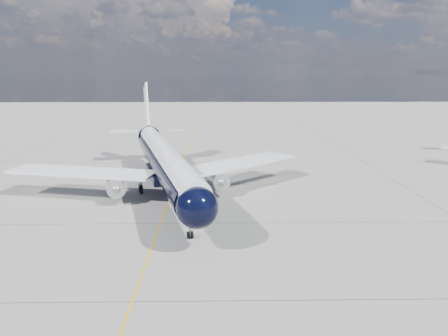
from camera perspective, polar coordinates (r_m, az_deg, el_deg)
The scene contains 3 objects.
ground at distance 62.81m, azimuth -6.04°, elevation -1.08°, with size 320.00×320.00×0.00m, color gray.
taxiway_centerline at distance 57.98m, azimuth -6.45°, elevation -2.23°, with size 0.16×160.00×0.01m, color #E2A30B.
main_airliner at distance 54.27m, azimuth -7.84°, elevation 1.11°, with size 36.00×44.55×13.06m.
Camera 1 is at (5.50, -30.86, 14.54)m, focal length 35.00 mm.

